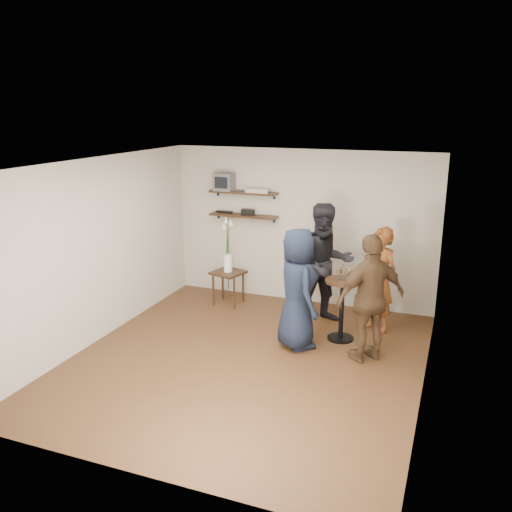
{
  "coord_description": "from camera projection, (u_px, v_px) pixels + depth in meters",
  "views": [
    {
      "loc": [
        2.47,
        -6.09,
        3.28
      ],
      "look_at": [
        -0.01,
        0.4,
        1.34
      ],
      "focal_mm": 38.0,
      "sensor_mm": 36.0,
      "label": 1
    }
  ],
  "objects": [
    {
      "name": "wine_glass_bl",
      "position": [
        342.0,
        269.0,
        7.67
      ],
      "size": [
        0.07,
        0.07,
        0.2
      ],
      "color": "silver",
      "rests_on": "drinks_table"
    },
    {
      "name": "wine_glass_fl",
      "position": [
        339.0,
        271.0,
        7.59
      ],
      "size": [
        0.07,
        0.07,
        0.2
      ],
      "color": "silver",
      "rests_on": "drinks_table"
    },
    {
      "name": "person_navy",
      "position": [
        297.0,
        289.0,
        7.44
      ],
      "size": [
        0.94,
        0.98,
        1.7
      ],
      "primitive_type": "imported",
      "rotation": [
        0.0,
        0.0,
        2.25
      ],
      "color": "black",
      "rests_on": "room"
    },
    {
      "name": "radio",
      "position": [
        248.0,
        212.0,
        9.25
      ],
      "size": [
        0.22,
        0.1,
        0.1
      ],
      "primitive_type": "cube",
      "color": "black",
      "rests_on": "shelf_lower"
    },
    {
      "name": "person_dark",
      "position": [
        325.0,
        264.0,
        8.27
      ],
      "size": [
        1.15,
        1.1,
        1.87
      ],
      "primitive_type": "imported",
      "rotation": [
        0.0,
        0.0,
        0.61
      ],
      "color": "black",
      "rests_on": "room"
    },
    {
      "name": "drinks_table",
      "position": [
        342.0,
        301.0,
        7.72
      ],
      "size": [
        0.5,
        0.5,
        0.9
      ],
      "color": "black",
      "rests_on": "room"
    },
    {
      "name": "wine_glass_br",
      "position": [
        345.0,
        270.0,
        7.59
      ],
      "size": [
        0.07,
        0.07,
        0.21
      ],
      "color": "silver",
      "rests_on": "drinks_table"
    },
    {
      "name": "vase_lilies",
      "position": [
        228.0,
        254.0,
        9.04
      ],
      "size": [
        0.19,
        0.2,
        0.97
      ],
      "rotation": [
        0.0,
        0.0,
        -0.28
      ],
      "color": "white",
      "rests_on": "side_table"
    },
    {
      "name": "wine_glass_fr",
      "position": [
        348.0,
        271.0,
        7.52
      ],
      "size": [
        0.07,
        0.07,
        0.22
      ],
      "color": "silver",
      "rests_on": "drinks_table"
    },
    {
      "name": "dvd_deck",
      "position": [
        259.0,
        191.0,
        9.08
      ],
      "size": [
        0.4,
        0.24,
        0.06
      ],
      "primitive_type": "cube",
      "color": "silver",
      "rests_on": "shelf_upper"
    },
    {
      "name": "person_brown",
      "position": [
        371.0,
        298.0,
        7.02
      ],
      "size": [
        1.02,
        0.99,
        1.72
      ],
      "primitive_type": "imported",
      "rotation": [
        0.0,
        0.0,
        3.9
      ],
      "color": "#4A321F",
      "rests_on": "room"
    },
    {
      "name": "shelf_upper",
      "position": [
        243.0,
        192.0,
        9.19
      ],
      "size": [
        1.2,
        0.25,
        0.04
      ],
      "primitive_type": "cube",
      "color": "black",
      "rests_on": "room"
    },
    {
      "name": "person_plaid",
      "position": [
        380.0,
        280.0,
        7.99
      ],
      "size": [
        0.69,
        0.66,
        1.59
      ],
      "primitive_type": "imported",
      "rotation": [
        0.0,
        0.0,
        -0.7
      ],
      "color": "red",
      "rests_on": "room"
    },
    {
      "name": "power_strip",
      "position": [
        224.0,
        212.0,
        9.47
      ],
      "size": [
        0.3,
        0.05,
        0.03
      ],
      "primitive_type": "cube",
      "color": "black",
      "rests_on": "shelf_lower"
    },
    {
      "name": "room",
      "position": [
        246.0,
        267.0,
        6.86
      ],
      "size": [
        4.58,
        5.08,
        2.68
      ],
      "color": "#422115",
      "rests_on": "ground"
    },
    {
      "name": "side_table",
      "position": [
        228.0,
        277.0,
        9.15
      ],
      "size": [
        0.59,
        0.59,
        0.58
      ],
      "rotation": [
        0.0,
        0.0,
        -0.28
      ],
      "color": "black",
      "rests_on": "room"
    },
    {
      "name": "shelf_lower",
      "position": [
        244.0,
        216.0,
        9.3
      ],
      "size": [
        1.2,
        0.25,
        0.04
      ],
      "primitive_type": "cube",
      "color": "black",
      "rests_on": "room"
    },
    {
      "name": "crt_monitor",
      "position": [
        225.0,
        182.0,
        9.26
      ],
      "size": [
        0.32,
        0.3,
        0.3
      ],
      "primitive_type": "cube",
      "color": "#59595B",
      "rests_on": "shelf_upper"
    }
  ]
}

